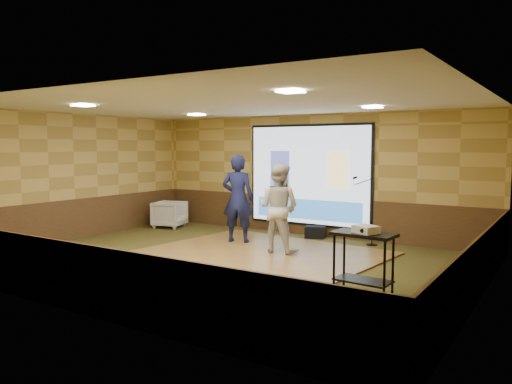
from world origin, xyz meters
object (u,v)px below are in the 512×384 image
Objects in this scene: projector_screen at (308,176)px; banquet_chair at (170,214)px; projector at (366,229)px; player_right at (279,208)px; mic_stand at (370,223)px; duffel_bag at (315,232)px; player_left at (238,198)px; av_table at (363,252)px; dance_floor at (265,253)px.

banquet_chair is (-3.71, -1.00, -1.11)m from projector_screen.
banquet_chair is at bearing 179.49° from projector.
player_right is at bearing -122.94° from banquet_chair.
mic_stand reaches higher than banquet_chair.
duffel_bag is at bearing -40.26° from projector_screen.
mic_stand is at bearing -12.29° from projector_screen.
player_left reaches higher than banquet_chair.
projector_screen is 5.19m from projector.
banquet_chair is at bearing 154.82° from av_table.
projector_screen is 1.80× the size of player_right.
mic_stand reaches higher than dance_floor.
banquet_chair is at bearing -17.49° from player_right.
banquet_chair is 4.12m from duffel_bag.
av_table is (2.78, -1.73, 0.65)m from dance_floor.
projector is at bearing -131.28° from banquet_chair.
player_right is 4.41m from banquet_chair.
projector is 0.71× the size of duffel_bag.
banquet_chair is at bearing -164.99° from projector_screen.
projector_screen reaches higher than player_right.
duffel_bag is at bearing -147.98° from player_left.
projector is 4.05m from mic_stand.
projector_screen reaches higher than av_table.
duffel_bag is at bearing -96.18° from banquet_chair.
player_left reaches higher than projector.
duffel_bag is at bearing 178.45° from mic_stand.
mic_stand is 3.31× the size of duffel_bag.
projector is at bearing 129.23° from player_left.
dance_floor is at bearing 35.33° from player_right.
av_table is 4.73m from duffel_bag.
mic_stand is 1.45m from duffel_bag.
av_table is 1.21× the size of banquet_chair.
projector reaches higher than banquet_chair.
av_table is 2.89× the size of projector.
player_right is at bearing -78.37° from projector_screen.
player_right reaches higher than projector.
projector_screen is at bearing 150.81° from projector.
projector_screen is 1.66× the size of player_left.
projector_screen is 0.72× the size of dance_floor.
duffel_bag is (-1.40, 0.09, -0.35)m from mic_stand.
mic_stand is (2.61, 1.44, -0.54)m from player_left.
player_left reaches higher than duffel_bag.
av_table is 0.35m from projector.
dance_floor is 3.46m from projector.
player_right is 5.57× the size of projector.
player_right reaches higher than duffel_bag.
player_right is (0.23, 0.17, 0.94)m from dance_floor.
dance_floor is 2.97× the size of mic_stand.
banquet_chair is (-2.84, 0.82, -0.67)m from player_left.
duffel_bag is (0.11, 2.14, 0.13)m from dance_floor.
mic_stand is 5.49m from banquet_chair.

